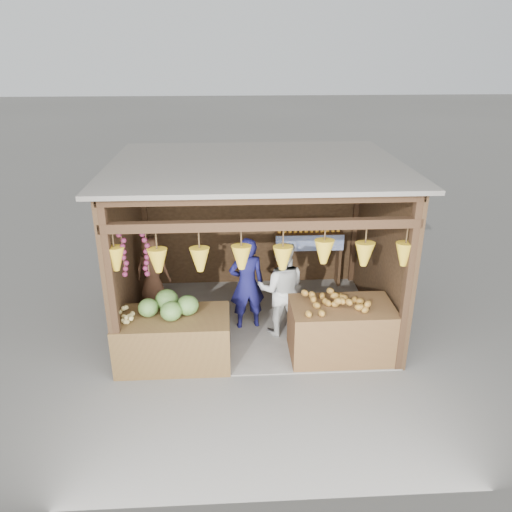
{
  "coord_description": "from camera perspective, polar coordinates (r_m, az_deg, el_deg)",
  "views": [
    {
      "loc": [
        -0.41,
        -7.23,
        4.25
      ],
      "look_at": [
        -0.0,
        -0.1,
        1.22
      ],
      "focal_mm": 35.0,
      "sensor_mm": 36.0,
      "label": 1
    }
  ],
  "objects": [
    {
      "name": "man_standing",
      "position": [
        7.87,
        -1.06,
        -3.19
      ],
      "size": [
        0.62,
        0.46,
        1.55
      ],
      "primitive_type": "imported",
      "rotation": [
        0.0,
        0.0,
        3.32
      ],
      "color": "#161550",
      "rests_on": "ground"
    },
    {
      "name": "stool",
      "position": [
        8.54,
        -11.36,
        -6.13
      ],
      "size": [
        0.33,
        0.33,
        0.31
      ],
      "primitive_type": "cube",
      "color": "black",
      "rests_on": "ground"
    },
    {
      "name": "vendor_seated",
      "position": [
        8.22,
        -11.75,
        -1.69
      ],
      "size": [
        0.62,
        0.47,
        1.15
      ],
      "primitive_type": "imported",
      "rotation": [
        0.0,
        0.0,
        2.94
      ],
      "color": "#513220",
      "rests_on": "stool"
    },
    {
      "name": "counter_right",
      "position": [
        7.44,
        9.65,
        -8.41
      ],
      "size": [
        1.47,
        0.85,
        0.83
      ],
      "primitive_type": "cube",
      "color": "#4F301A",
      "rests_on": "ground"
    },
    {
      "name": "woman_standing",
      "position": [
        7.72,
        2.91,
        -3.79
      ],
      "size": [
        0.8,
        0.65,
        1.55
      ],
      "primitive_type": "imported",
      "rotation": [
        0.0,
        0.0,
        3.06
      ],
      "color": "silver",
      "rests_on": "ground"
    },
    {
      "name": "counter_left",
      "position": [
        7.31,
        -9.39,
        -9.39
      ],
      "size": [
        1.6,
        0.85,
        0.75
      ],
      "primitive_type": "cube",
      "color": "#482F18",
      "rests_on": "ground"
    },
    {
      "name": "ground",
      "position": [
        8.4,
        -0.01,
        -7.4
      ],
      "size": [
        80.0,
        80.0,
        0.0
      ],
      "primitive_type": "plane",
      "color": "#514F49",
      "rests_on": "ground"
    },
    {
      "name": "mango_pile",
      "position": [
        7.17,
        10.05,
        -4.94
      ],
      "size": [
        1.4,
        0.64,
        0.22
      ],
      "primitive_type": null,
      "color": "#BF4219",
      "rests_on": "counter_right"
    },
    {
      "name": "tanfruit_pile",
      "position": [
        7.18,
        -14.79,
        -6.47
      ],
      "size": [
        0.34,
        0.4,
        0.13
      ],
      "primitive_type": null,
      "color": "tan",
      "rests_on": "counter_left"
    },
    {
      "name": "melon_pile",
      "position": [
        7.1,
        -9.93,
        -5.47
      ],
      "size": [
        1.0,
        0.5,
        0.32
      ],
      "primitive_type": null,
      "color": "#1F4813",
      "rests_on": "counter_left"
    },
    {
      "name": "stall_structure",
      "position": [
        7.65,
        -0.24,
        3.26
      ],
      "size": [
        4.3,
        3.3,
        2.66
      ],
      "color": "slate",
      "rests_on": "ground"
    },
    {
      "name": "back_shelf",
      "position": [
        9.28,
        6.03,
        1.52
      ],
      "size": [
        1.25,
        0.32,
        1.32
      ],
      "color": "#382314",
      "rests_on": "ground"
    }
  ]
}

